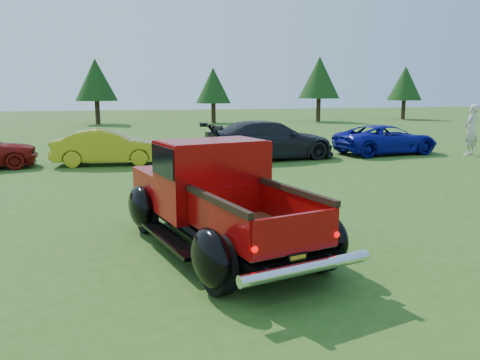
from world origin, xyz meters
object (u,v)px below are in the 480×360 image
(tree_mid_right, at_px, (213,86))
(show_car_grey, at_px, (270,140))
(tree_mid_left, at_px, (96,80))
(tree_far_east, at_px, (405,83))
(show_car_yellow, at_px, (109,147))
(spectator, at_px, (471,130))
(show_car_blue, at_px, (386,139))
(tree_east, at_px, (319,78))
(pickup_truck, at_px, (212,195))

(tree_mid_right, height_order, show_car_grey, tree_mid_right)
(tree_mid_left, bearing_deg, tree_far_east, -1.06)
(tree_far_east, bearing_deg, show_car_yellow, -141.07)
(tree_mid_left, xyz_separation_m, show_car_yellow, (0.74, -21.71, -2.77))
(show_car_grey, relative_size, spectator, 2.45)
(show_car_blue, bearing_deg, tree_far_east, -40.79)
(tree_mid_right, xyz_separation_m, show_car_blue, (2.53, -20.76, -2.39))
(tree_mid_left, bearing_deg, show_car_yellow, -88.04)
(tree_east, height_order, pickup_truck, tree_east)
(tree_east, xyz_separation_m, show_car_grey, (-11.50, -20.46, -2.94))
(pickup_truck, relative_size, show_car_blue, 1.16)
(pickup_truck, distance_m, show_car_blue, 13.03)
(tree_far_east, relative_size, show_car_blue, 1.14)
(tree_mid_left, bearing_deg, tree_mid_right, -6.34)
(tree_far_east, height_order, pickup_truck, tree_far_east)
(pickup_truck, bearing_deg, tree_mid_left, 81.77)
(tree_mid_left, xyz_separation_m, show_car_grey, (6.50, -21.96, -2.67))
(show_car_yellow, relative_size, show_car_grey, 0.75)
(tree_mid_right, relative_size, pickup_truck, 0.90)
(tree_mid_right, distance_m, tree_east, 9.04)
(tree_mid_right, bearing_deg, show_car_yellow, -111.74)
(tree_far_east, xyz_separation_m, show_car_blue, (-15.47, -21.26, -2.66))
(tree_mid_left, height_order, show_car_blue, tree_mid_left)
(tree_mid_right, distance_m, show_car_blue, 21.05)
(show_car_grey, xyz_separation_m, show_car_blue, (5.03, 0.19, -0.13))
(show_car_yellow, xyz_separation_m, show_car_blue, (10.79, -0.06, -0.02))
(show_car_blue, distance_m, spectator, 3.25)
(tree_mid_right, relative_size, spectator, 2.19)
(show_car_grey, bearing_deg, tree_mid_right, -12.96)
(tree_mid_left, relative_size, spectator, 2.49)
(show_car_yellow, bearing_deg, tree_east, -33.58)
(tree_mid_right, distance_m, show_car_yellow, 22.42)
(show_car_blue, relative_size, spectator, 2.10)
(tree_mid_left, distance_m, pickup_truck, 31.20)
(tree_mid_right, bearing_deg, show_car_grey, -96.80)
(tree_mid_right, height_order, spectator, tree_mid_right)
(tree_east, xyz_separation_m, tree_far_east, (9.00, 1.00, -0.41))
(tree_mid_left, relative_size, show_car_blue, 1.19)
(tree_mid_right, relative_size, show_car_grey, 0.89)
(tree_far_east, xyz_separation_m, show_car_yellow, (-26.26, -21.21, -2.64))
(tree_far_east, height_order, spectator, tree_far_east)
(pickup_truck, xyz_separation_m, show_car_grey, (4.15, 9.04, -0.10))
(tree_east, bearing_deg, show_car_yellow, -130.50)
(pickup_truck, relative_size, show_car_grey, 0.99)
(pickup_truck, height_order, spectator, spectator)
(tree_east, distance_m, show_car_blue, 21.49)
(tree_mid_right, height_order, pickup_truck, tree_mid_right)
(pickup_truck, bearing_deg, tree_far_east, 38.50)
(pickup_truck, height_order, show_car_blue, pickup_truck)
(tree_mid_left, distance_m, show_car_yellow, 21.90)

